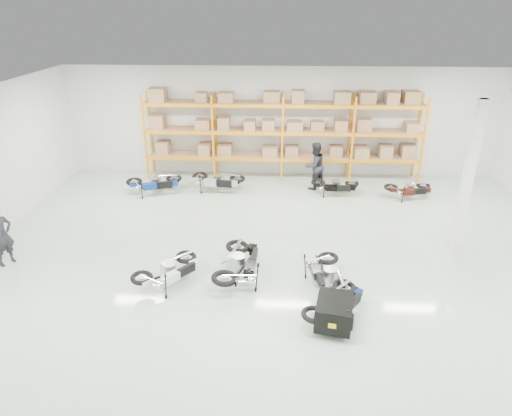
# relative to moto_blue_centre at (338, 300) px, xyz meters

# --- Properties ---
(room) EXTENTS (18.00, 18.00, 18.00)m
(room) POSITION_rel_moto_blue_centre_xyz_m (-1.28, 3.03, 1.73)
(room) COLOR #ADC1B0
(room) RESTS_ON ground
(pallet_rack) EXTENTS (11.28, 0.98, 3.62)m
(pallet_rack) POSITION_rel_moto_blue_centre_xyz_m (-1.28, 9.48, 1.74)
(pallet_rack) COLOR orange
(pallet_rack) RESTS_ON ground
(structural_column) EXTENTS (0.25, 0.25, 4.50)m
(structural_column) POSITION_rel_moto_blue_centre_xyz_m (3.92, 3.53, 1.73)
(structural_column) COLOR white
(structural_column) RESTS_ON ground
(moto_blue_centre) EXTENTS (1.66, 1.86, 1.09)m
(moto_blue_centre) POSITION_rel_moto_blue_centre_xyz_m (0.00, 0.00, 0.00)
(moto_blue_centre) COLOR #07174D
(moto_blue_centre) RESTS_ON ground
(moto_silver_left) EXTENTS (1.75, 1.84, 1.10)m
(moto_silver_left) POSITION_rel_moto_blue_centre_xyz_m (-4.21, 1.24, 0.00)
(moto_silver_left) COLOR silver
(moto_silver_left) RESTS_ON ground
(moto_black_far_left) EXTENTS (1.20, 2.07, 1.27)m
(moto_black_far_left) POSITION_rel_moto_blue_centre_xyz_m (-2.39, 1.60, 0.08)
(moto_black_far_left) COLOR black
(moto_black_far_left) RESTS_ON ground
(moto_touring_right) EXTENTS (1.16, 1.85, 1.12)m
(moto_touring_right) POSITION_rel_moto_blue_centre_xyz_m (-0.11, 1.28, 0.01)
(moto_touring_right) COLOR black
(moto_touring_right) RESTS_ON ground
(trailer) EXTENTS (0.97, 1.73, 0.71)m
(trailer) POSITION_rel_moto_blue_centre_xyz_m (-0.11, -0.32, -0.10)
(trailer) COLOR black
(trailer) RESTS_ON ground
(moto_back_a) EXTENTS (2.02, 1.40, 1.19)m
(moto_back_a) POSITION_rel_moto_blue_centre_xyz_m (-6.19, 7.44, 0.04)
(moto_back_a) COLOR navy
(moto_back_a) RESTS_ON ground
(moto_back_b) EXTENTS (1.96, 1.18, 1.19)m
(moto_back_b) POSITION_rel_moto_blue_centre_xyz_m (-3.82, 7.85, 0.05)
(moto_back_b) COLOR #A6ADB0
(moto_back_b) RESTS_ON ground
(moto_back_c) EXTENTS (1.61, 0.85, 1.02)m
(moto_back_c) POSITION_rel_moto_blue_centre_xyz_m (0.78, 7.67, -0.03)
(moto_back_c) COLOR black
(moto_back_c) RESTS_ON ground
(moto_back_d) EXTENTS (1.68, 1.06, 1.01)m
(moto_back_d) POSITION_rel_moto_blue_centre_xyz_m (3.55, 7.44, -0.04)
(moto_back_d) COLOR #3A100B
(moto_back_d) RESTS_ON ground
(person_left) EXTENTS (0.69, 0.76, 1.75)m
(person_left) POSITION_rel_moto_blue_centre_xyz_m (-9.08, 2.05, 0.36)
(person_left) COLOR black
(person_left) RESTS_ON ground
(person_back) EXTENTS (1.16, 1.13, 1.89)m
(person_back) POSITION_rel_moto_blue_centre_xyz_m (0.00, 8.28, 0.43)
(person_back) COLOR #212129
(person_back) RESTS_ON ground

